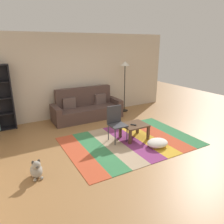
{
  "coord_description": "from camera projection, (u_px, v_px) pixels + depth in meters",
  "views": [
    {
      "loc": [
        -2.54,
        -4.22,
        2.37
      ],
      "look_at": [
        0.08,
        0.43,
        0.65
      ],
      "focal_mm": 34.12,
      "sensor_mm": 36.0,
      "label": 1
    }
  ],
  "objects": [
    {
      "name": "pouf",
      "position": [
        157.0,
        143.0,
        5.1
      ],
      "size": [
        0.53,
        0.43,
        0.18
      ],
      "primitive_type": "ellipsoid",
      "color": "white",
      "rests_on": "rug"
    },
    {
      "name": "coffee_table",
      "position": [
        134.0,
        127.0,
        5.48
      ],
      "size": [
        0.64,
        0.54,
        0.39
      ],
      "color": "#513826",
      "rests_on": "rug"
    },
    {
      "name": "standing_lamp",
      "position": [
        125.0,
        70.0,
        7.42
      ],
      "size": [
        0.32,
        0.32,
        1.79
      ],
      "color": "black",
      "rests_on": "ground_plane"
    },
    {
      "name": "couch",
      "position": [
        87.0,
        108.0,
        7.0
      ],
      "size": [
        2.26,
        0.8,
        1.0
      ],
      "color": "#4C3833",
      "rests_on": "ground_plane"
    },
    {
      "name": "tv_remote",
      "position": [
        134.0,
        125.0,
        5.4
      ],
      "size": [
        0.12,
        0.15,
        0.02
      ],
      "primitive_type": "cube",
      "rotation": [
        0.0,
        0.0,
        0.6
      ],
      "color": "black",
      "rests_on": "coffee_table"
    },
    {
      "name": "ground_plane",
      "position": [
        118.0,
        141.0,
        5.42
      ],
      "size": [
        14.0,
        14.0,
        0.0
      ],
      "primitive_type": "plane",
      "color": "#9E7042"
    },
    {
      "name": "dog",
      "position": [
        36.0,
        170.0,
        3.91
      ],
      "size": [
        0.22,
        0.35,
        0.4
      ],
      "color": "#9E998E",
      "rests_on": "ground_plane"
    },
    {
      "name": "back_wall",
      "position": [
        79.0,
        76.0,
        7.12
      ],
      "size": [
        6.8,
        0.1,
        2.7
      ],
      "primitive_type": "cube",
      "color": "beige",
      "rests_on": "ground_plane"
    },
    {
      "name": "folding_chair",
      "position": [
        116.0,
        121.0,
        5.32
      ],
      "size": [
        0.4,
        0.4,
        0.9
      ],
      "rotation": [
        0.0,
        0.0,
        -0.89
      ],
      "color": "#38383D",
      "rests_on": "ground_plane"
    },
    {
      "name": "rug",
      "position": [
        130.0,
        141.0,
        5.4
      ],
      "size": [
        3.23,
        2.23,
        0.01
      ],
      "color": "#C64C2D",
      "rests_on": "ground_plane"
    }
  ]
}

